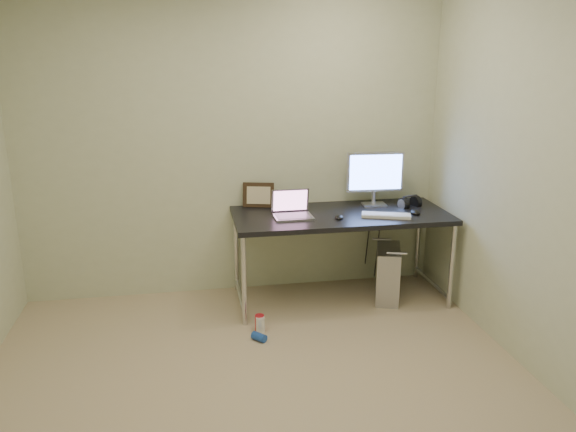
# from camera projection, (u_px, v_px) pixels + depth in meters

# --- Properties ---
(floor) EXTENTS (3.50, 3.50, 0.00)m
(floor) POSITION_uv_depth(u_px,v_px,m) (264.00, 403.00, 3.32)
(floor) COLOR tan
(floor) RESTS_ON ground
(wall_back) EXTENTS (3.50, 0.02, 2.50)m
(wall_back) POSITION_uv_depth(u_px,v_px,m) (233.00, 147.00, 4.64)
(wall_back) COLOR beige
(wall_back) RESTS_ON ground
(wall_right) EXTENTS (0.02, 3.50, 2.50)m
(wall_right) POSITION_uv_depth(u_px,v_px,m) (558.00, 186.00, 3.28)
(wall_right) COLOR beige
(wall_right) RESTS_ON ground
(desk) EXTENTS (1.74, 0.76, 0.75)m
(desk) POSITION_uv_depth(u_px,v_px,m) (341.00, 222.00, 4.57)
(desk) COLOR black
(desk) RESTS_ON ground
(tower_computer) EXTENTS (0.32, 0.47, 0.48)m
(tower_computer) POSITION_uv_depth(u_px,v_px,m) (388.00, 273.00, 4.70)
(tower_computer) COLOR #B8B8BC
(tower_computer) RESTS_ON ground
(cable_a) EXTENTS (0.01, 0.16, 0.69)m
(cable_a) POSITION_uv_depth(u_px,v_px,m) (368.00, 239.00, 5.02)
(cable_a) COLOR black
(cable_a) RESTS_ON ground
(cable_b) EXTENTS (0.02, 0.11, 0.71)m
(cable_b) POSITION_uv_depth(u_px,v_px,m) (378.00, 241.00, 5.02)
(cable_b) COLOR black
(cable_b) RESTS_ON ground
(can_red) EXTENTS (0.07, 0.07, 0.12)m
(can_red) POSITION_uv_depth(u_px,v_px,m) (260.00, 323.00, 4.18)
(can_red) COLOR red
(can_red) RESTS_ON ground
(can_white) EXTENTS (0.09, 0.09, 0.12)m
(can_white) POSITION_uv_depth(u_px,v_px,m) (260.00, 325.00, 4.16)
(can_white) COLOR white
(can_white) RESTS_ON ground
(can_blue) EXTENTS (0.12, 0.12, 0.06)m
(can_blue) POSITION_uv_depth(u_px,v_px,m) (259.00, 337.00, 4.04)
(can_blue) COLOR #1E49B1
(can_blue) RESTS_ON ground
(laptop) EXTENTS (0.31, 0.25, 0.21)m
(laptop) POSITION_uv_depth(u_px,v_px,m) (292.00, 210.00, 4.45)
(laptop) COLOR #B7B6BE
(laptop) RESTS_ON desk
(monitor) EXTENTS (0.49, 0.15, 0.46)m
(monitor) POSITION_uv_depth(u_px,v_px,m) (375.00, 174.00, 4.72)
(monitor) COLOR #B7B6BE
(monitor) RESTS_ON desk
(keyboard) EXTENTS (0.40, 0.24, 0.02)m
(keyboard) POSITION_uv_depth(u_px,v_px,m) (386.00, 215.00, 4.45)
(keyboard) COLOR silver
(keyboard) RESTS_ON desk
(mouse_right) EXTENTS (0.09, 0.13, 0.04)m
(mouse_right) POSITION_uv_depth(u_px,v_px,m) (415.00, 211.00, 4.53)
(mouse_right) COLOR black
(mouse_right) RESTS_ON desk
(mouse_left) EXTENTS (0.09, 0.12, 0.04)m
(mouse_left) POSITION_uv_depth(u_px,v_px,m) (339.00, 217.00, 4.39)
(mouse_left) COLOR black
(mouse_left) RESTS_ON desk
(headphones) EXTENTS (0.21, 0.12, 0.12)m
(headphones) POSITION_uv_depth(u_px,v_px,m) (410.00, 203.00, 4.74)
(headphones) COLOR black
(headphones) RESTS_ON desk
(picture_frame) EXTENTS (0.27, 0.14, 0.21)m
(picture_frame) POSITION_uv_depth(u_px,v_px,m) (258.00, 195.00, 4.71)
(picture_frame) COLOR black
(picture_frame) RESTS_ON desk
(webcam) EXTENTS (0.04, 0.03, 0.11)m
(webcam) POSITION_uv_depth(u_px,v_px,m) (289.00, 198.00, 4.68)
(webcam) COLOR silver
(webcam) RESTS_ON desk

